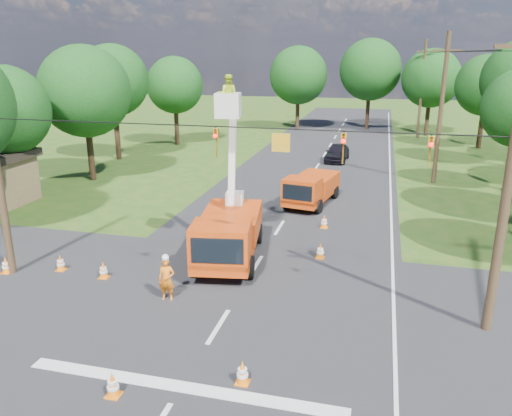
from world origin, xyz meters
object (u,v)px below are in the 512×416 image
(ground_worker, at_px, (167,279))
(traffic_cone_2, at_px, (320,251))
(second_truck, at_px, (311,188))
(tree_far_a, at_px, (298,75))
(traffic_cone_5, at_px, (60,263))
(tree_left_c, at_px, (4,111))
(tree_right_e, at_px, (487,85))
(tree_far_b, at_px, (370,70))
(traffic_cone_6, at_px, (6,265))
(bucket_truck, at_px, (228,224))
(tree_far_c, at_px, (431,78))
(pole_right_mid, at_px, (441,108))
(traffic_cone_3, at_px, (324,222))
(distant_car, at_px, (337,153))
(traffic_cone_4, at_px, (103,270))
(traffic_cone_1, at_px, (242,373))
(tree_left_d, at_px, (85,92))
(pole_right_near, at_px, (509,177))
(tree_left_e, at_px, (113,81))
(pole_right_far, at_px, (422,89))
(traffic_cone_0, at_px, (113,385))
(tree_left_f, at_px, (175,85))

(ground_worker, bearing_deg, traffic_cone_2, 40.26)
(second_truck, bearing_deg, tree_far_a, 111.37)
(traffic_cone_5, height_order, tree_left_c, tree_left_c)
(tree_left_c, xyz_separation_m, tree_far_a, (11.50, 34.00, 0.75))
(tree_right_e, distance_m, tree_far_a, 20.43)
(tree_far_b, bearing_deg, traffic_cone_6, -105.76)
(tree_left_c, bearing_deg, traffic_cone_5, -43.47)
(bucket_truck, bearing_deg, tree_far_b, 75.04)
(tree_far_a, xyz_separation_m, tree_far_c, (14.50, -1.00, -0.13))
(tree_far_a, bearing_deg, pole_right_mid, -59.59)
(traffic_cone_3, relative_size, pole_right_mid, 0.07)
(traffic_cone_5, distance_m, traffic_cone_6, 2.14)
(tree_left_c, height_order, tree_far_a, tree_far_a)
(distant_car, bearing_deg, tree_far_c, 66.73)
(distant_car, xyz_separation_m, pole_right_mid, (7.21, -5.65, 4.39))
(bucket_truck, height_order, second_truck, bucket_truck)
(bucket_truck, bearing_deg, distant_car, 74.25)
(traffic_cone_5, relative_size, tree_right_e, 0.08)
(traffic_cone_2, relative_size, traffic_cone_4, 1.00)
(traffic_cone_5, relative_size, traffic_cone_6, 1.00)
(traffic_cone_2, bearing_deg, tree_far_a, 101.07)
(traffic_cone_1, height_order, traffic_cone_2, same)
(tree_far_a, bearing_deg, tree_left_d, -109.65)
(traffic_cone_3, height_order, tree_far_b, tree_far_b)
(tree_far_b, relative_size, tree_far_c, 1.12)
(ground_worker, distance_m, tree_left_d, 20.76)
(traffic_cone_2, distance_m, tree_left_d, 21.19)
(bucket_truck, height_order, traffic_cone_4, bucket_truck)
(traffic_cone_3, relative_size, pole_right_near, 0.07)
(distant_car, distance_m, tree_left_e, 19.34)
(traffic_cone_4, distance_m, tree_left_c, 14.75)
(tree_far_a, height_order, tree_far_b, tree_far_b)
(traffic_cone_1, height_order, traffic_cone_4, same)
(traffic_cone_3, distance_m, traffic_cone_5, 12.71)
(tree_left_c, bearing_deg, tree_left_e, 91.32)
(distant_car, height_order, tree_right_e, tree_right_e)
(traffic_cone_2, height_order, pole_right_far, pole_right_far)
(traffic_cone_1, bearing_deg, tree_right_e, 72.82)
(traffic_cone_4, xyz_separation_m, pole_right_mid, (14.11, 19.55, 4.75))
(traffic_cone_5, distance_m, tree_left_c, 13.12)
(tree_right_e, xyz_separation_m, tree_far_c, (-4.30, 7.00, 0.25))
(tree_left_e, relative_size, tree_far_b, 0.91)
(traffic_cone_0, height_order, traffic_cone_5, same)
(tree_left_f, bearing_deg, traffic_cone_5, -76.43)
(traffic_cone_4, height_order, tree_left_e, tree_left_e)
(traffic_cone_2, relative_size, traffic_cone_6, 1.00)
(distant_car, xyz_separation_m, tree_far_a, (-6.29, 17.35, 5.47))
(tree_left_c, distance_m, tree_left_f, 21.07)
(traffic_cone_3, height_order, traffic_cone_4, same)
(second_truck, xyz_separation_m, traffic_cone_1, (0.58, -17.16, -0.68))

